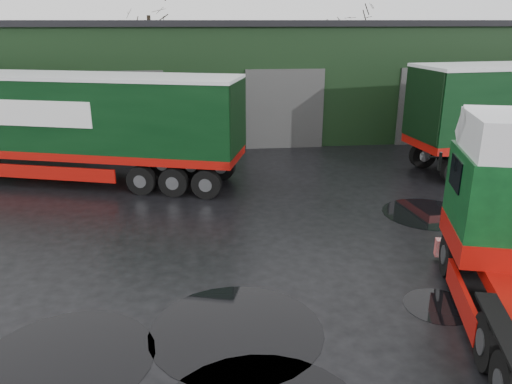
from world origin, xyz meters
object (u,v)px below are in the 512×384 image
warehouse (269,74)px  tree_back_b (350,53)px  tree_back_a (150,41)px  trailer_left (70,129)px

warehouse → tree_back_b: tree_back_b is taller
warehouse → tree_back_a: (-8.00, 10.00, 1.59)m
warehouse → trailer_left: size_ratio=2.31×
tree_back_a → tree_back_b: bearing=0.0°
tree_back_b → tree_back_a: bearing=180.0°
warehouse → tree_back_b: size_ratio=4.32×
tree_back_b → trailer_left: bearing=-130.3°
tree_back_a → warehouse: bearing=-51.3°
warehouse → tree_back_a: size_ratio=3.41×
trailer_left → tree_back_a: 20.85m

